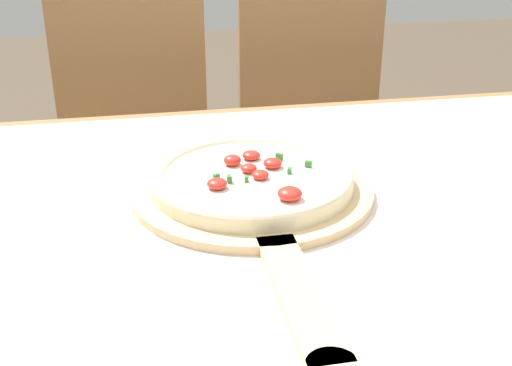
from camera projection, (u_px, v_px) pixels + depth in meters
dining_table at (280, 291)px, 0.85m from camera, size 1.44×1.01×0.73m
towel_cloth at (281, 229)px, 0.81m from camera, size 1.36×0.93×0.00m
pizza_peel at (256, 199)px, 0.87m from camera, size 0.34×0.57×0.01m
pizza at (252, 178)px, 0.88m from camera, size 0.28×0.28×0.04m
chair_left at (133, 151)px, 1.60m from camera, size 0.44×0.44×0.90m
chair_right at (315, 138)px, 1.69m from camera, size 0.42×0.42×0.90m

